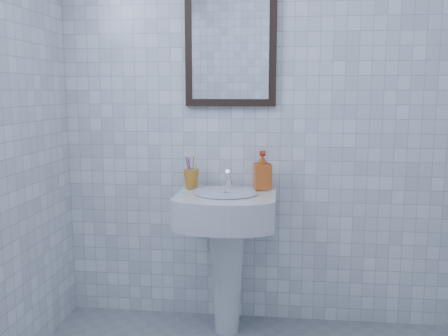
# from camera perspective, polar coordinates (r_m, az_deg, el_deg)

# --- Properties ---
(wall_back) EXTENTS (2.20, 0.02, 2.50)m
(wall_back) POSITION_cam_1_polar(r_m,az_deg,el_deg) (2.79, 3.68, 7.26)
(wall_back) COLOR white
(wall_back) RESTS_ON ground
(wall_front) EXTENTS (2.20, 0.02, 2.50)m
(wall_front) POSITION_cam_1_polar(r_m,az_deg,el_deg) (0.42, -13.20, -1.88)
(wall_front) COLOR white
(wall_front) RESTS_ON ground
(washbasin) EXTENTS (0.52, 0.38, 0.80)m
(washbasin) POSITION_cam_1_polar(r_m,az_deg,el_deg) (2.71, 0.29, -8.09)
(washbasin) COLOR silver
(washbasin) RESTS_ON ground
(faucet) EXTENTS (0.05, 0.10, 0.11)m
(faucet) POSITION_cam_1_polar(r_m,az_deg,el_deg) (2.73, 0.51, -1.45)
(faucet) COLOR white
(faucet) RESTS_ON washbasin
(toothbrush_cup) EXTENTS (0.09, 0.09, 0.10)m
(toothbrush_cup) POSITION_cam_1_polar(r_m,az_deg,el_deg) (2.76, -3.75, -1.21)
(toothbrush_cup) COLOR #C48024
(toothbrush_cup) RESTS_ON washbasin
(soap_dispenser) EXTENTS (0.11, 0.11, 0.21)m
(soap_dispenser) POSITION_cam_1_polar(r_m,az_deg,el_deg) (2.72, 4.41, -0.26)
(soap_dispenser) COLOR #CA4013
(soap_dispenser) RESTS_ON washbasin
(wall_mirror) EXTENTS (0.50, 0.04, 0.62)m
(wall_mirror) POSITION_cam_1_polar(r_m,az_deg,el_deg) (2.79, 0.76, 13.44)
(wall_mirror) COLOR black
(wall_mirror) RESTS_ON wall_back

